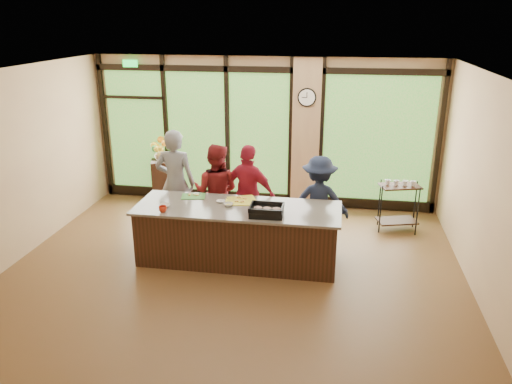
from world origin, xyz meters
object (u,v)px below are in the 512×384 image
(island_base, at_px, (238,235))
(cook_right, at_px, (319,202))
(flower_stand, at_px, (163,181))
(roasting_pan, at_px, (267,212))
(cook_left, at_px, (176,183))
(bar_cart, at_px, (399,201))

(island_base, distance_m, cook_right, 1.51)
(island_base, xyz_separation_m, flower_stand, (-2.11, 2.45, 0.00))
(island_base, relative_size, cook_right, 1.97)
(roasting_pan, bearing_deg, cook_left, 145.13)
(flower_stand, distance_m, bar_cart, 4.81)
(island_base, bearing_deg, cook_right, 33.40)
(cook_left, distance_m, roasting_pan, 2.11)
(flower_stand, bearing_deg, bar_cart, -26.56)
(cook_right, relative_size, bar_cart, 1.64)
(roasting_pan, bearing_deg, island_base, 149.24)
(cook_left, bearing_deg, roasting_pan, 144.90)
(cook_left, height_order, roasting_pan, cook_left)
(island_base, bearing_deg, roasting_pan, -28.16)
(island_base, height_order, flower_stand, flower_stand)
(cook_right, height_order, flower_stand, cook_right)
(cook_left, distance_m, cook_right, 2.52)
(bar_cart, bearing_deg, flower_stand, 154.68)
(bar_cart, bearing_deg, roasting_pan, -153.78)
(cook_right, xyz_separation_m, flower_stand, (-3.34, 1.64, -0.34))
(cook_left, relative_size, cook_right, 1.22)
(island_base, relative_size, cook_left, 1.62)
(roasting_pan, relative_size, bar_cart, 0.51)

